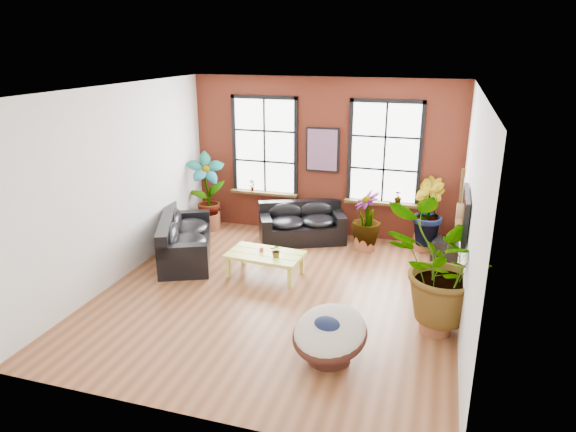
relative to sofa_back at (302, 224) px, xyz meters
name	(u,v)px	position (x,y,z in m)	size (l,w,h in m)	color
room	(280,196)	(0.30, -2.48, 1.37)	(6.04, 6.54, 3.54)	brown
sofa_back	(302,224)	(0.00, 0.00, 0.00)	(2.04, 1.57, 0.84)	black
sofa_left	(183,239)	(-2.04, -1.64, 0.02)	(1.76, 2.41, 0.88)	black
coffee_table	(265,256)	(-0.16, -1.96, 0.02)	(1.45, 0.90, 0.54)	#C8D34C
papasan_chair	(329,334)	(1.59, -4.28, 0.02)	(1.30, 1.30, 0.78)	#401F17
poster	(322,150)	(0.30, 0.56, 1.57)	(0.74, 0.06, 0.98)	black
tv_wall_unit	(463,216)	(3.24, -2.03, 1.16)	(0.13, 1.86, 1.20)	black
media_box	(448,252)	(3.12, -0.33, -0.15)	(0.67, 0.61, 0.47)	black
pot_back_left	(209,221)	(-2.29, 0.07, -0.19)	(0.67, 0.67, 0.39)	brown
pot_back_right	(424,242)	(2.64, 0.25, -0.21)	(0.51, 0.51, 0.34)	brown
pot_right_wall	(436,321)	(2.97, -3.08, -0.20)	(0.61, 0.61, 0.35)	brown
pot_mid	(364,242)	(1.42, -0.13, -0.22)	(0.47, 0.47, 0.32)	brown
floor_plant_back_left	(207,189)	(-2.28, 0.04, 0.61)	(0.88, 0.60, 1.68)	#134820
floor_plant_back_right	(426,211)	(2.63, 0.24, 0.47)	(0.77, 0.62, 1.39)	#134820
floor_plant_right_wall	(441,268)	(2.97, -3.07, 0.66)	(1.59, 1.38, 1.76)	#134820
floor_plant_mid	(366,218)	(1.44, -0.11, 0.32)	(0.63, 0.63, 1.13)	#134820
table_plant	(277,251)	(0.10, -2.06, 0.19)	(0.23, 0.20, 0.25)	#134820
sill_plant_left	(252,185)	(-1.35, 0.50, 0.65)	(0.14, 0.10, 0.27)	#134820
sill_plant_right	(398,197)	(2.00, 0.50, 0.65)	(0.15, 0.15, 0.27)	#134820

